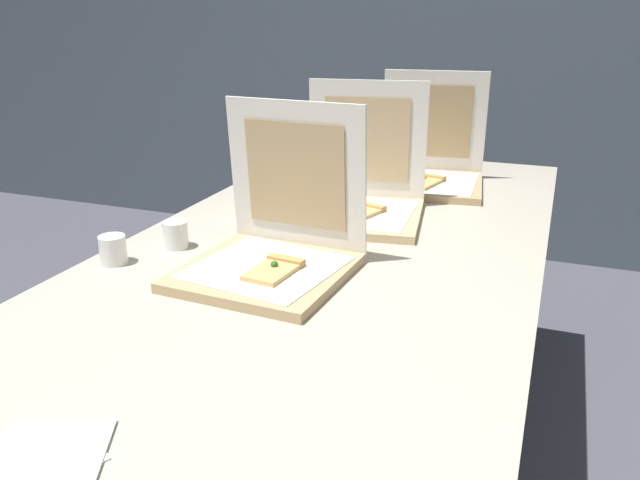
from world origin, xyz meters
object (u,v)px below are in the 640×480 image
pizza_box_back (429,170)px  cup_white_near_left (113,250)px  pizza_box_middle (360,198)px  napkin_pile (48,456)px  cup_white_near_center (175,235)px  table (334,259)px  cup_white_mid (246,205)px  pizza_box_front (272,249)px

pizza_box_back → cup_white_near_left: (-0.52, -0.92, -0.02)m
pizza_box_middle → napkin_pile: size_ratio=1.96×
cup_white_near_center → table: bearing=26.6°
napkin_pile → cup_white_near_left: bearing=120.7°
table → pizza_box_middle: (-0.01, 0.22, 0.10)m
table → cup_white_near_left: (-0.42, -0.31, 0.08)m
pizza_box_middle → pizza_box_back: 0.40m
table → cup_white_mid: (-0.30, 0.11, 0.08)m
table → cup_white_near_left: 0.52m
table → pizza_box_back: (0.11, 0.61, 0.10)m
cup_white_mid → napkin_pile: cup_white_mid is taller
pizza_box_middle → cup_white_near_center: bearing=-139.3°
cup_white_near_left → cup_white_mid: bearing=73.9°
pizza_box_front → cup_white_near_left: 0.36m
cup_white_near_center → cup_white_mid: bearing=80.8°
napkin_pile → cup_white_mid: bearing=102.7°
cup_white_near_center → napkin_pile: bearing=-69.4°
cup_white_near_center → napkin_pile: cup_white_near_center is taller
pizza_box_front → cup_white_near_center: bearing=172.6°
table → napkin_pile: (-0.07, -0.89, 0.05)m
cup_white_near_left → cup_white_near_center: bearing=61.3°
pizza_box_front → cup_white_near_left: bearing=-163.4°
pizza_box_front → cup_white_mid: 0.41m
pizza_box_back → cup_white_near_center: pizza_box_back is taller
cup_white_near_center → cup_white_mid: (0.05, 0.28, 0.00)m
pizza_box_front → pizza_box_middle: (0.06, 0.44, 0.00)m
pizza_box_front → cup_white_mid: size_ratio=5.48×
pizza_box_middle → napkin_pile: 1.11m
cup_white_near_center → cup_white_mid: same height
cup_white_mid → napkin_pile: 1.02m
pizza_box_back → cup_white_mid: (-0.40, -0.50, -0.02)m
pizza_box_middle → cup_white_near_center: size_ratio=5.87×
table → pizza_box_back: 0.62m
cup_white_near_left → cup_white_mid: (0.12, 0.42, 0.00)m
table → pizza_box_middle: 0.24m
pizza_box_middle → cup_white_near_left: pizza_box_middle is taller
cup_white_near_left → pizza_box_front: bearing=13.1°
table → cup_white_mid: bearing=160.2°
cup_white_near_left → napkin_pile: size_ratio=0.33×
pizza_box_middle → napkin_pile: (-0.07, -1.11, -0.05)m
cup_white_near_left → pizza_box_middle: bearing=52.0°
pizza_box_middle → pizza_box_front: bearing=-105.8°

